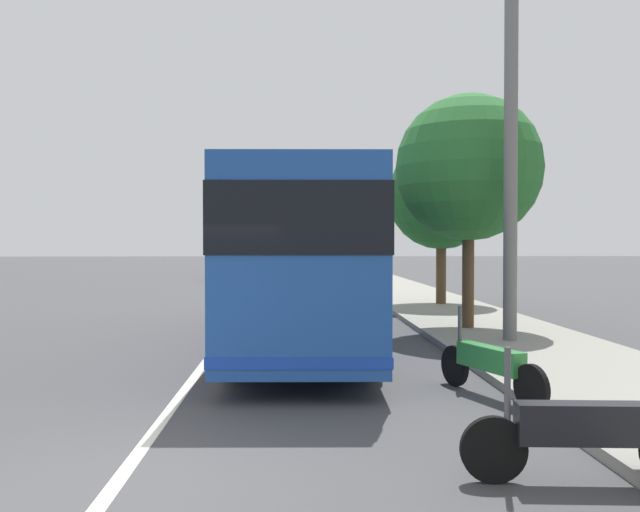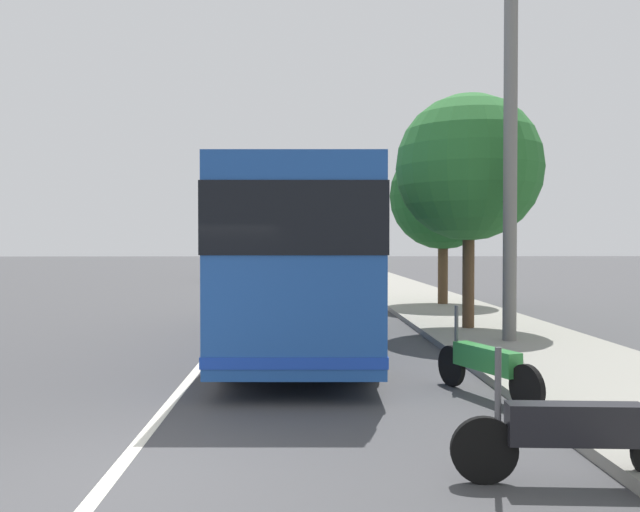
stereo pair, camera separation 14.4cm
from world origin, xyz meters
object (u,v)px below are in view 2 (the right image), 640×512
Objects in this scene: car_far_distant at (247,264)px; coach_bus at (304,253)px; motorcycle_angled at (574,433)px; utility_pole at (510,158)px; roadside_tree_far_block at (443,196)px; car_behind_bus at (234,268)px; roadside_tree_mid_block at (469,168)px; motorcycle_by_tree at (486,365)px.

coach_bus is at bearing 7.44° from car_far_distant.
car_far_distant is at bearing -77.49° from motorcycle_angled.
utility_pole reaches higher than car_far_distant.
coach_bus is at bearing 149.37° from roadside_tree_far_block.
motorcycle_angled is 35.11m from car_behind_bus.
car_behind_bus is (34.52, 6.41, 0.24)m from motorcycle_angled.
car_behind_bus reaches higher than car_far_distant.
roadside_tree_mid_block is at bearing -65.13° from coach_bus.
roadside_tree_far_block is (-17.79, -8.89, 3.14)m from car_behind_bus.
car_far_distant is at bearing 17.72° from roadside_tree_far_block.
coach_bus is at bearing 4.38° from car_behind_bus.
coach_bus is 4.86m from utility_pole.
car_far_distant is 29.42m from roadside_tree_far_block.
coach_bus is 36.33m from car_far_distant.
roadside_tree_far_block is at bearing -94.11° from motorcycle_angled.
roadside_tree_mid_block reaches higher than motorcycle_by_tree.
car_behind_bus is at bearing 18.43° from roadside_tree_mid_block.
car_far_distant is (44.59, 6.42, 0.19)m from motorcycle_angled.
utility_pole is at bearing -99.66° from motorcycle_angled.
coach_bus reaches higher than motorcycle_by_tree.
utility_pole is (-36.55, -8.42, 3.36)m from car_far_distant.
car_far_distant is (36.08, 4.03, -1.34)m from coach_bus.
coach_bus is at bearing 112.96° from roadside_tree_mid_block.
roadside_tree_far_block is (16.73, -2.48, 3.37)m from motorcycle_angled.
car_far_distant is (41.18, 6.58, 0.19)m from motorcycle_by_tree.
roadside_tree_mid_block reaches higher than roadside_tree_far_block.
roadside_tree_far_block is at bearing 18.78° from car_far_distant.
car_behind_bus is 20.13m from roadside_tree_far_block.
roadside_tree_mid_block is 2.22m from utility_pole.
roadside_tree_mid_block is 1.03× the size of roadside_tree_far_block.
motorcycle_angled is 3.42m from motorcycle_by_tree.
motorcycle_by_tree is 31.79m from car_behind_bus.
motorcycle_angled is at bearing 9.26° from car_far_distant.
utility_pole is at bearing 14.04° from car_far_distant.
motorcycle_by_tree is 13.93m from roadside_tree_far_block.
car_far_distant is at bearing 13.27° from roadside_tree_mid_block.
utility_pole is at bearing -42.70° from motorcycle_by_tree.
motorcycle_angled is 0.38× the size of roadside_tree_mid_block.
roadside_tree_far_block reaches higher than car_behind_bus.
car_behind_bus is at bearing -75.16° from motorcycle_angled.
motorcycle_by_tree is 0.38× the size of roadside_tree_mid_block.
roadside_tree_mid_block reaches higher than car_behind_bus.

